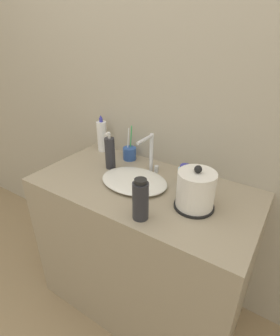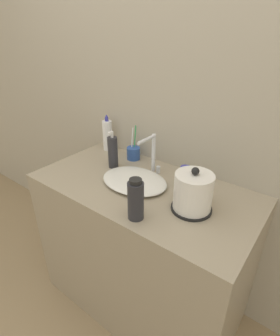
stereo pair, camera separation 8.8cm
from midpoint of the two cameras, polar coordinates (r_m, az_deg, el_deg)
ground_plane at (r=1.85m, az=-7.23°, el=-32.57°), size 12.00×12.00×0.00m
wall_back at (r=1.47m, az=5.87°, el=15.69°), size 6.00×0.04×2.60m
vanity_counter at (r=1.64m, az=-1.15°, el=-17.25°), size 1.18×0.60×0.89m
sink_basin at (r=1.37m, az=-3.12°, el=-2.76°), size 0.36×0.28×0.04m
faucet at (r=1.44m, az=0.55°, el=3.53°), size 0.06×0.15×0.22m
electric_kettle at (r=1.18m, az=9.92°, el=-5.08°), size 0.18×0.18×0.21m
toothbrush_cup at (r=1.63m, az=-3.82°, el=3.24°), size 0.08×0.08×0.22m
lotion_bottle at (r=1.51m, az=-8.20°, el=3.23°), size 0.06×0.06×0.22m
shampoo_bottle at (r=1.34m, az=7.86°, el=-1.88°), size 0.07×0.07×0.12m
mouthwash_bottle at (r=1.09m, az=-2.20°, el=-7.00°), size 0.07×0.07×0.19m
hand_cream_bottle at (r=1.75m, az=-9.69°, el=6.87°), size 0.06×0.06×0.24m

